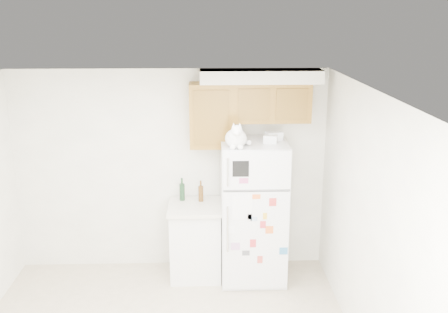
{
  "coord_description": "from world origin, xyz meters",
  "views": [
    {
      "loc": [
        0.44,
        -4.18,
        3.16
      ],
      "look_at": [
        0.64,
        1.55,
        1.55
      ],
      "focal_mm": 42.0,
      "sensor_mm": 36.0,
      "label": 1
    }
  ],
  "objects_px": {
    "storage_box_front": "(270,139)",
    "bottle_green": "(182,189)",
    "storage_box_back": "(274,136)",
    "base_counter": "(196,240)",
    "cat": "(236,138)",
    "bottle_amber": "(201,191)",
    "refrigerator": "(253,212)"
  },
  "relations": [
    {
      "from": "base_counter",
      "to": "bottle_amber",
      "type": "xyz_separation_m",
      "value": [
        0.07,
        0.12,
        0.59
      ]
    },
    {
      "from": "base_counter",
      "to": "refrigerator",
      "type": "bearing_deg",
      "value": -6.09
    },
    {
      "from": "refrigerator",
      "to": "cat",
      "type": "xyz_separation_m",
      "value": [
        -0.22,
        -0.23,
        0.96
      ]
    },
    {
      "from": "base_counter",
      "to": "cat",
      "type": "relative_size",
      "value": 2.13
    },
    {
      "from": "bottle_green",
      "to": "refrigerator",
      "type": "bearing_deg",
      "value": -15.5
    },
    {
      "from": "storage_box_back",
      "to": "bottle_green",
      "type": "distance_m",
      "value": 1.29
    },
    {
      "from": "cat",
      "to": "bottle_green",
      "type": "bearing_deg",
      "value": 143.4
    },
    {
      "from": "refrigerator",
      "to": "bottle_amber",
      "type": "xyz_separation_m",
      "value": [
        -0.62,
        0.19,
        0.2
      ]
    },
    {
      "from": "refrigerator",
      "to": "base_counter",
      "type": "bearing_deg",
      "value": 173.91
    },
    {
      "from": "bottle_green",
      "to": "bottle_amber",
      "type": "relative_size",
      "value": 1.08
    },
    {
      "from": "base_counter",
      "to": "storage_box_front",
      "type": "height_order",
      "value": "storage_box_front"
    },
    {
      "from": "bottle_amber",
      "to": "storage_box_front",
      "type": "bearing_deg",
      "value": -15.96
    },
    {
      "from": "storage_box_front",
      "to": "bottle_amber",
      "type": "height_order",
      "value": "storage_box_front"
    },
    {
      "from": "refrigerator",
      "to": "cat",
      "type": "height_order",
      "value": "cat"
    },
    {
      "from": "bottle_green",
      "to": "bottle_amber",
      "type": "height_order",
      "value": "bottle_green"
    },
    {
      "from": "cat",
      "to": "bottle_green",
      "type": "relative_size",
      "value": 1.53
    },
    {
      "from": "storage_box_front",
      "to": "bottle_green",
      "type": "height_order",
      "value": "storage_box_front"
    },
    {
      "from": "cat",
      "to": "bottle_amber",
      "type": "relative_size",
      "value": 1.66
    },
    {
      "from": "refrigerator",
      "to": "bottle_amber",
      "type": "height_order",
      "value": "refrigerator"
    },
    {
      "from": "storage_box_back",
      "to": "refrigerator",
      "type": "bearing_deg",
      "value": -176.28
    },
    {
      "from": "base_counter",
      "to": "cat",
      "type": "bearing_deg",
      "value": -33.03
    },
    {
      "from": "base_counter",
      "to": "storage_box_front",
      "type": "xyz_separation_m",
      "value": [
        0.87,
        -0.11,
        1.28
      ]
    },
    {
      "from": "refrigerator",
      "to": "base_counter",
      "type": "height_order",
      "value": "refrigerator"
    },
    {
      "from": "storage_box_back",
      "to": "bottle_amber",
      "type": "bearing_deg",
      "value": 156.09
    },
    {
      "from": "storage_box_front",
      "to": "bottle_amber",
      "type": "xyz_separation_m",
      "value": [
        -0.8,
        0.23,
        -0.69
      ]
    },
    {
      "from": "base_counter",
      "to": "storage_box_back",
      "type": "distance_m",
      "value": 1.58
    },
    {
      "from": "storage_box_back",
      "to": "bottle_green",
      "type": "xyz_separation_m",
      "value": [
        -1.08,
        0.15,
        -0.69
      ]
    },
    {
      "from": "bottle_green",
      "to": "bottle_amber",
      "type": "bearing_deg",
      "value": -10.72
    },
    {
      "from": "cat",
      "to": "storage_box_back",
      "type": "distance_m",
      "value": 0.56
    },
    {
      "from": "storage_box_back",
      "to": "base_counter",
      "type": "bearing_deg",
      "value": 163.95
    },
    {
      "from": "refrigerator",
      "to": "storage_box_back",
      "type": "height_order",
      "value": "storage_box_back"
    },
    {
      "from": "refrigerator",
      "to": "bottle_green",
      "type": "xyz_separation_m",
      "value": [
        -0.85,
        0.24,
        0.21
      ]
    }
  ]
}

